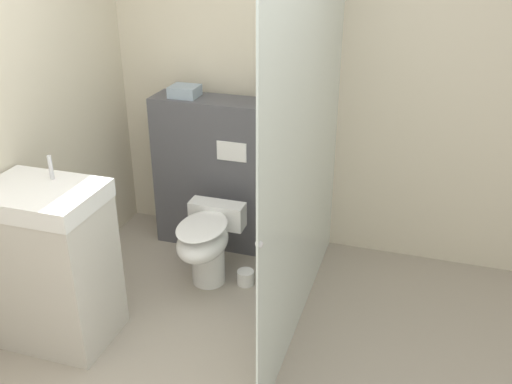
{
  "coord_description": "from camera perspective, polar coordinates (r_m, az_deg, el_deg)",
  "views": [
    {
      "loc": [
        0.97,
        -1.91,
        2.3
      ],
      "look_at": [
        -0.0,
        1.19,
        0.75
      ],
      "focal_mm": 40.0,
      "sensor_mm": 36.0,
      "label": 1
    }
  ],
  "objects": [
    {
      "name": "shower_glass",
      "position": [
        3.24,
        5.14,
        3.41
      ],
      "size": [
        0.04,
        1.91,
        2.18
      ],
      "color": "silver",
      "rests_on": "ground_plane"
    },
    {
      "name": "partition_panel",
      "position": [
        4.25,
        -1.71,
        1.56
      ],
      "size": [
        1.28,
        0.3,
        1.16
      ],
      "color": "#4C4C51",
      "rests_on": "ground_plane"
    },
    {
      "name": "sink_vanity",
      "position": [
        3.54,
        -19.73,
        -6.89
      ],
      "size": [
        0.65,
        0.49,
        1.13
      ],
      "color": "beige",
      "rests_on": "ground_plane"
    },
    {
      "name": "folded_towel",
      "position": [
        4.18,
        -7.14,
        9.96
      ],
      "size": [
        0.2,
        0.18,
        0.08
      ],
      "color": "#8C9EAD",
      "rests_on": "partition_panel"
    },
    {
      "name": "toilet",
      "position": [
        3.91,
        -4.97,
        -4.99
      ],
      "size": [
        0.39,
        0.58,
        0.52
      ],
      "color": "white",
      "rests_on": "ground_plane"
    },
    {
      "name": "hair_drier",
      "position": [
        3.96,
        2.13,
        10.31
      ],
      "size": [
        0.21,
        0.09,
        0.15
      ],
      "color": "#2D2D33",
      "rests_on": "partition_panel"
    },
    {
      "name": "spare_toilet_roll",
      "position": [
        4.02,
        -1.06,
        -8.55
      ],
      "size": [
        0.12,
        0.12,
        0.1
      ],
      "color": "white",
      "rests_on": "ground_plane"
    },
    {
      "name": "wall_back",
      "position": [
        4.18,
        3.48,
        10.84
      ],
      "size": [
        8.0,
        0.06,
        2.5
      ],
      "color": "beige",
      "rests_on": "ground_plane"
    }
  ]
}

